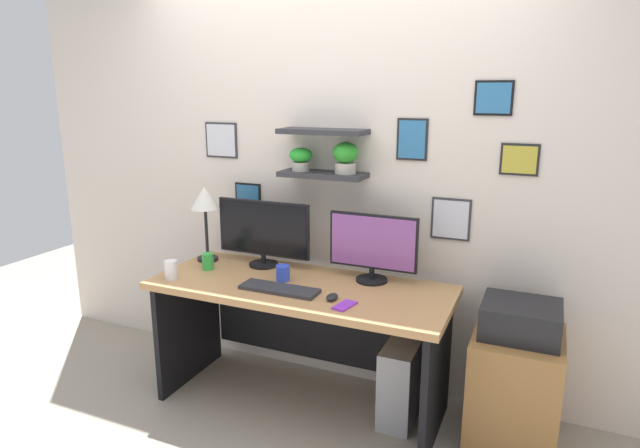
# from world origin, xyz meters

# --- Properties ---
(ground_plane) EXTENTS (8.00, 8.00, 0.00)m
(ground_plane) POSITION_xyz_m (0.00, 0.00, 0.00)
(ground_plane) COLOR gray
(back_wall_assembly) EXTENTS (4.40, 0.24, 2.70)m
(back_wall_assembly) POSITION_xyz_m (0.00, 0.44, 1.35)
(back_wall_assembly) COLOR beige
(back_wall_assembly) RESTS_ON ground
(desk) EXTENTS (1.69, 0.68, 0.75)m
(desk) POSITION_xyz_m (0.00, 0.06, 0.54)
(desk) COLOR tan
(desk) RESTS_ON ground
(monitor_left) EXTENTS (0.61, 0.18, 0.41)m
(monitor_left) POSITION_xyz_m (-0.35, 0.22, 0.97)
(monitor_left) COLOR black
(monitor_left) RESTS_ON desk
(monitor_right) EXTENTS (0.51, 0.18, 0.39)m
(monitor_right) POSITION_xyz_m (0.35, 0.22, 0.96)
(monitor_right) COLOR black
(monitor_right) RESTS_ON desk
(keyboard) EXTENTS (0.44, 0.14, 0.02)m
(keyboard) POSITION_xyz_m (-0.06, -0.13, 0.76)
(keyboard) COLOR #2D2D33
(keyboard) RESTS_ON desk
(computer_mouse) EXTENTS (0.06, 0.09, 0.03)m
(computer_mouse) POSITION_xyz_m (0.25, -0.14, 0.77)
(computer_mouse) COLOR black
(computer_mouse) RESTS_ON desk
(desk_lamp) EXTENTS (0.18, 0.18, 0.48)m
(desk_lamp) POSITION_xyz_m (-0.73, 0.16, 1.13)
(desk_lamp) COLOR black
(desk_lamp) RESTS_ON desk
(cell_phone) EXTENTS (0.10, 0.15, 0.01)m
(cell_phone) POSITION_xyz_m (0.34, -0.20, 0.76)
(cell_phone) COLOR purple
(cell_phone) RESTS_ON desk
(coffee_mug) EXTENTS (0.08, 0.08, 0.09)m
(coffee_mug) POSITION_xyz_m (-0.12, 0.02, 0.80)
(coffee_mug) COLOR blue
(coffee_mug) RESTS_ON desk
(pen_cup) EXTENTS (0.07, 0.07, 0.10)m
(pen_cup) POSITION_xyz_m (-0.63, 0.01, 0.80)
(pen_cup) COLOR green
(pen_cup) RESTS_ON desk
(water_cup) EXTENTS (0.07, 0.07, 0.11)m
(water_cup) POSITION_xyz_m (-0.72, -0.22, 0.81)
(water_cup) COLOR white
(water_cup) RESTS_ON desk
(drawer_cabinet) EXTENTS (0.44, 0.50, 0.60)m
(drawer_cabinet) POSITION_xyz_m (1.16, 0.15, 0.30)
(drawer_cabinet) COLOR #9E6B38
(drawer_cabinet) RESTS_ON ground
(printer) EXTENTS (0.38, 0.34, 0.17)m
(printer) POSITION_xyz_m (1.16, 0.15, 0.68)
(printer) COLOR black
(printer) RESTS_ON drawer_cabinet
(computer_tower_right) EXTENTS (0.18, 0.40, 0.45)m
(computer_tower_right) POSITION_xyz_m (0.57, 0.11, 0.23)
(computer_tower_right) COLOR #99999E
(computer_tower_right) RESTS_ON ground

